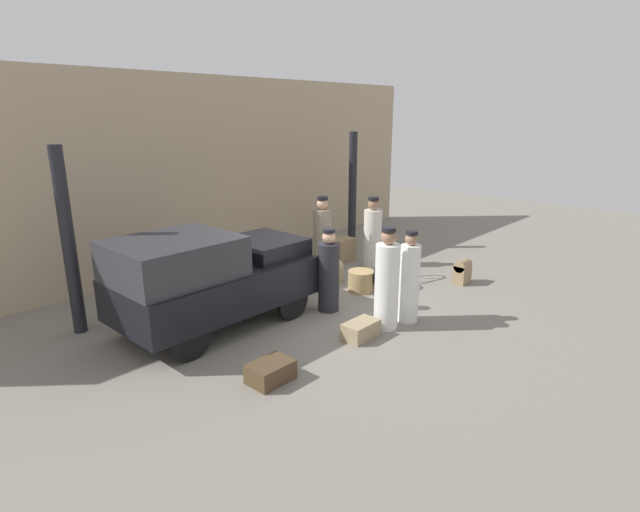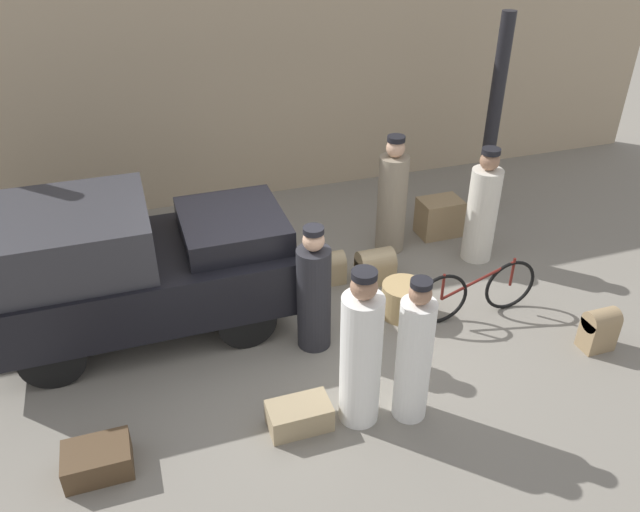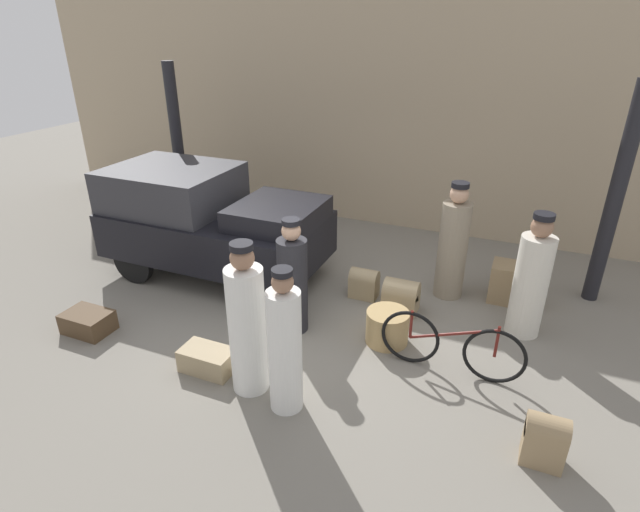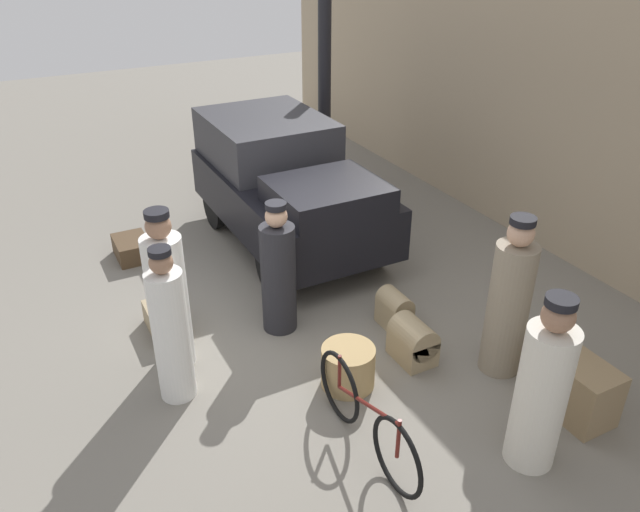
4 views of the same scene
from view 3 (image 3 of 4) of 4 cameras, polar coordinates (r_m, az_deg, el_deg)
ground_plane at (r=7.09m, az=-2.14°, el=-7.32°), size 30.00×30.00×0.00m
station_building_facade at (r=9.93m, az=8.04°, el=16.00°), size 16.00×0.15×4.50m
canopy_pillar_left at (r=10.13m, az=-15.92°, el=11.65°), size 0.22×0.22×3.17m
canopy_pillar_right at (r=8.08m, az=30.67°, el=5.69°), size 0.22×0.22×3.17m
truck at (r=8.20m, az=-12.66°, el=4.11°), size 3.48×1.74×1.72m
bicycle at (r=6.14m, az=14.74°, el=-9.90°), size 1.69×0.04×0.76m
wicker_basket at (r=6.60m, az=7.69°, el=-8.02°), size 0.56×0.56×0.44m
porter_carrying_trunk at (r=7.00m, az=22.97°, el=-2.69°), size 0.44×0.44×1.71m
porter_with_bicycle at (r=5.24m, az=-4.04°, el=-10.37°), size 0.36×0.36×1.68m
conductor_in_dark_uniform at (r=6.56m, az=-3.16°, el=-2.92°), size 0.40×0.40×1.60m
porter_lifting_near_truck at (r=7.61m, az=14.95°, el=1.11°), size 0.43×0.43×1.78m
porter_standing_middle at (r=5.52m, az=-8.33°, el=-7.88°), size 0.41×0.41×1.81m
trunk_large_brown at (r=7.47m, az=-24.99°, el=-6.85°), size 0.62×0.44×0.28m
trunk_barrel_dark at (r=5.39m, az=24.34°, el=-18.49°), size 0.38×0.26×0.55m
suitcase_small_leather at (r=7.93m, az=21.16°, el=-2.94°), size 0.64×0.46×0.59m
suitcase_black_upright at (r=7.29m, az=9.24°, el=-4.53°), size 0.49×0.36×0.49m
suitcase_tan_flat at (r=7.57m, az=5.06°, el=-3.07°), size 0.42×0.28×0.46m
trunk_umber_medium at (r=6.25m, az=-12.70°, el=-11.50°), size 0.64×0.38×0.29m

